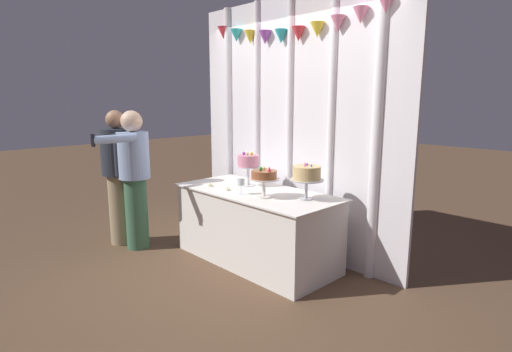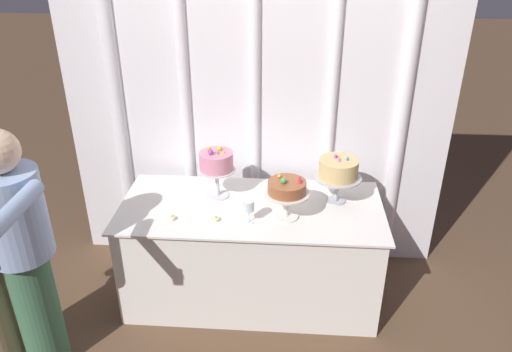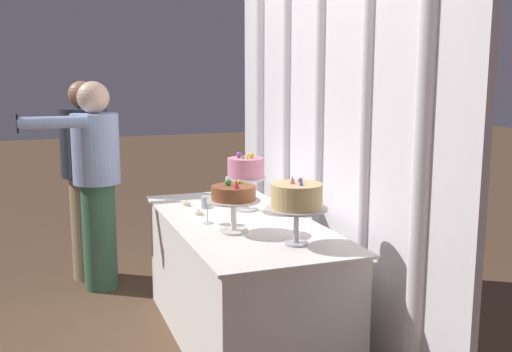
{
  "view_description": "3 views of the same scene",
  "coord_description": "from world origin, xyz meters",
  "px_view_note": "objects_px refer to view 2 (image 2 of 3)",
  "views": [
    {
      "loc": [
        2.9,
        -2.69,
        1.69
      ],
      "look_at": [
        0.06,
        0.04,
        0.92
      ],
      "focal_mm": 28.54,
      "sensor_mm": 36.0,
      "label": 1
    },
    {
      "loc": [
        0.23,
        -2.73,
        2.45
      ],
      "look_at": [
        0.02,
        0.21,
        0.92
      ],
      "focal_mm": 34.6,
      "sensor_mm": 36.0,
      "label": 2
    },
    {
      "loc": [
        3.24,
        -1.0,
        1.61
      ],
      "look_at": [
        -0.09,
        0.23,
        0.99
      ],
      "focal_mm": 41.95,
      "sensor_mm": 36.0,
      "label": 3
    }
  ],
  "objects_px": {
    "cake_display_rightmost": "(338,170)",
    "guest_man_pink_jacket": "(21,248)",
    "cake_table": "(251,252)",
    "cake_display_leftmost": "(216,163)",
    "tealight_near_left": "(215,219)",
    "cake_display_center": "(287,190)",
    "wine_glass": "(249,206)",
    "tealight_far_left": "(172,218)"
  },
  "relations": [
    {
      "from": "cake_display_center",
      "to": "tealight_far_left",
      "type": "xyz_separation_m",
      "value": [
        -0.73,
        -0.08,
        -0.19
      ]
    },
    {
      "from": "cake_display_leftmost",
      "to": "tealight_far_left",
      "type": "xyz_separation_m",
      "value": [
        -0.25,
        -0.32,
        -0.24
      ]
    },
    {
      "from": "cake_table",
      "to": "guest_man_pink_jacket",
      "type": "bearing_deg",
      "value": -149.8
    },
    {
      "from": "cake_display_leftmost",
      "to": "tealight_near_left",
      "type": "bearing_deg",
      "value": -84.51
    },
    {
      "from": "cake_display_center",
      "to": "tealight_near_left",
      "type": "xyz_separation_m",
      "value": [
        -0.45,
        -0.08,
        -0.19
      ]
    },
    {
      "from": "cake_display_leftmost",
      "to": "tealight_near_left",
      "type": "relative_size",
      "value": 7.28
    },
    {
      "from": "cake_display_rightmost",
      "to": "cake_display_leftmost",
      "type": "bearing_deg",
      "value": 178.95
    },
    {
      "from": "cake_display_leftmost",
      "to": "tealight_far_left",
      "type": "distance_m",
      "value": 0.47
    },
    {
      "from": "cake_display_center",
      "to": "tealight_far_left",
      "type": "bearing_deg",
      "value": -173.38
    },
    {
      "from": "cake_display_leftmost",
      "to": "cake_display_rightmost",
      "type": "xyz_separation_m",
      "value": [
        0.81,
        -0.01,
        -0.01
      ]
    },
    {
      "from": "wine_glass",
      "to": "tealight_far_left",
      "type": "relative_size",
      "value": 3.26
    },
    {
      "from": "cake_display_rightmost",
      "to": "wine_glass",
      "type": "distance_m",
      "value": 0.66
    },
    {
      "from": "cake_display_leftmost",
      "to": "guest_man_pink_jacket",
      "type": "height_order",
      "value": "guest_man_pink_jacket"
    },
    {
      "from": "cake_table",
      "to": "tealight_near_left",
      "type": "bearing_deg",
      "value": -137.33
    },
    {
      "from": "cake_table",
      "to": "cake_display_leftmost",
      "type": "bearing_deg",
      "value": 153.99
    },
    {
      "from": "cake_display_leftmost",
      "to": "tealight_far_left",
      "type": "height_order",
      "value": "cake_display_leftmost"
    },
    {
      "from": "cake_table",
      "to": "cake_display_center",
      "type": "xyz_separation_m",
      "value": [
        0.24,
        -0.12,
        0.57
      ]
    },
    {
      "from": "cake_display_leftmost",
      "to": "cake_display_rightmost",
      "type": "bearing_deg",
      "value": -1.05
    },
    {
      "from": "cake_table",
      "to": "wine_glass",
      "type": "xyz_separation_m",
      "value": [
        0.0,
        -0.2,
        0.49
      ]
    },
    {
      "from": "cake_table",
      "to": "cake_display_rightmost",
      "type": "height_order",
      "value": "cake_display_rightmost"
    },
    {
      "from": "wine_glass",
      "to": "tealight_near_left",
      "type": "xyz_separation_m",
      "value": [
        -0.21,
        0.0,
        -0.11
      ]
    },
    {
      "from": "cake_display_center",
      "to": "cake_display_rightmost",
      "type": "xyz_separation_m",
      "value": [
        0.33,
        0.22,
        0.04
      ]
    },
    {
      "from": "cake_display_center",
      "to": "cake_display_rightmost",
      "type": "height_order",
      "value": "cake_display_rightmost"
    },
    {
      "from": "cake_table",
      "to": "tealight_far_left",
      "type": "bearing_deg",
      "value": -157.62
    },
    {
      "from": "cake_table",
      "to": "guest_man_pink_jacket",
      "type": "distance_m",
      "value": 1.48
    },
    {
      "from": "tealight_near_left",
      "to": "guest_man_pink_jacket",
      "type": "bearing_deg",
      "value": -153.0
    },
    {
      "from": "cake_table",
      "to": "wine_glass",
      "type": "bearing_deg",
      "value": -89.59
    },
    {
      "from": "cake_display_center",
      "to": "wine_glass",
      "type": "bearing_deg",
      "value": -160.69
    },
    {
      "from": "cake_table",
      "to": "cake_display_leftmost",
      "type": "relative_size",
      "value": 4.78
    },
    {
      "from": "cake_table",
      "to": "cake_display_rightmost",
      "type": "distance_m",
      "value": 0.84
    },
    {
      "from": "cake_table",
      "to": "cake_display_center",
      "type": "bearing_deg",
      "value": -26.72
    },
    {
      "from": "cake_display_rightmost",
      "to": "guest_man_pink_jacket",
      "type": "relative_size",
      "value": 0.23
    },
    {
      "from": "wine_glass",
      "to": "cake_display_rightmost",
      "type": "bearing_deg",
      "value": 28.17
    },
    {
      "from": "cake_display_center",
      "to": "tealight_near_left",
      "type": "distance_m",
      "value": 0.49
    },
    {
      "from": "wine_glass",
      "to": "tealight_near_left",
      "type": "relative_size",
      "value": 3.15
    },
    {
      "from": "cake_display_leftmost",
      "to": "cake_display_center",
      "type": "xyz_separation_m",
      "value": [
        0.48,
        -0.24,
        -0.05
      ]
    },
    {
      "from": "cake_display_rightmost",
      "to": "guest_man_pink_jacket",
      "type": "distance_m",
      "value": 1.96
    },
    {
      "from": "cake_display_leftmost",
      "to": "guest_man_pink_jacket",
      "type": "distance_m",
      "value": 1.28
    },
    {
      "from": "cake_display_leftmost",
      "to": "tealight_near_left",
      "type": "xyz_separation_m",
      "value": [
        0.03,
        -0.31,
        -0.24
      ]
    },
    {
      "from": "wine_glass",
      "to": "tealight_far_left",
      "type": "distance_m",
      "value": 0.51
    },
    {
      "from": "cake_display_leftmost",
      "to": "cake_display_center",
      "type": "relative_size",
      "value": 1.2
    },
    {
      "from": "cake_table",
      "to": "cake_display_leftmost",
      "type": "distance_m",
      "value": 0.68
    }
  ]
}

